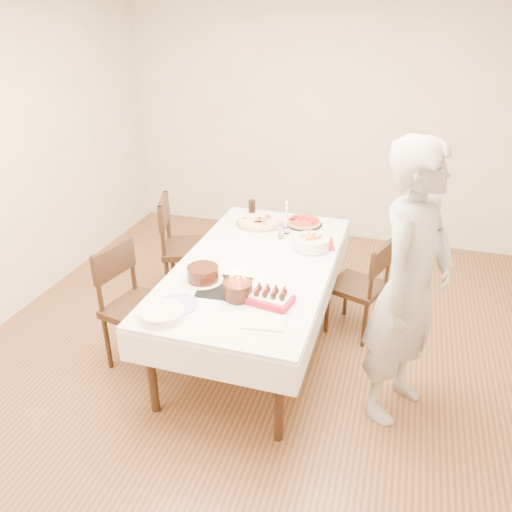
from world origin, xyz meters
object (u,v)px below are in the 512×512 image
(person, at_px, (410,288))
(cola_glass, at_px, (252,206))
(chair_left_dessert, at_px, (141,309))
(dining_table, at_px, (256,304))
(chair_left_savory, at_px, (190,248))
(taper_candle, at_px, (286,217))
(birthday_cake, at_px, (238,285))
(pizza_pepperoni, at_px, (304,222))
(pasta_bowl, at_px, (312,243))
(chair_right_savory, at_px, (357,286))
(layer_cake, at_px, (203,274))
(strawberry_box, at_px, (270,298))
(pizza_white, at_px, (260,222))

(person, distance_m, cola_glass, 2.02)
(chair_left_dessert, bearing_deg, person, -166.55)
(dining_table, bearing_deg, chair_left_savory, 145.42)
(taper_candle, distance_m, birthday_cake, 1.14)
(chair_left_dessert, bearing_deg, taper_candle, -116.92)
(pizza_pepperoni, distance_m, taper_candle, 0.29)
(pizza_pepperoni, bearing_deg, chair_left_dessert, -125.87)
(cola_glass, xyz_separation_m, birthday_cake, (0.38, -1.51, 0.04))
(pizza_pepperoni, bearing_deg, pasta_bowl, -70.46)
(chair_right_savory, height_order, layer_cake, layer_cake)
(taper_candle, bearing_deg, chair_right_savory, -15.07)
(chair_right_savory, bearing_deg, strawberry_box, -97.83)
(chair_left_savory, bearing_deg, layer_cake, 100.36)
(birthday_cake, bearing_deg, strawberry_box, 1.22)
(chair_right_savory, height_order, cola_glass, cola_glass)
(pizza_pepperoni, bearing_deg, cola_glass, 164.82)
(taper_candle, relative_size, cola_glass, 2.49)
(chair_right_savory, distance_m, cola_glass, 1.28)
(person, xyz_separation_m, pizza_white, (-1.31, 1.12, -0.17))
(person, distance_m, pasta_bowl, 1.09)
(person, bearing_deg, pizza_white, 73.91)
(dining_table, xyz_separation_m, birthday_cake, (0.04, -0.53, 0.47))
(chair_left_savory, xyz_separation_m, person, (1.93, -0.96, 0.44))
(cola_glass, xyz_separation_m, layer_cake, (0.06, -1.37, -0.00))
(dining_table, distance_m, strawberry_box, 0.71)
(taper_candle, xyz_separation_m, birthday_cake, (-0.05, -1.13, -0.05))
(pizza_white, distance_m, layer_cake, 1.11)
(person, height_order, birthday_cake, person)
(cola_glass, bearing_deg, chair_left_dessert, -106.00)
(chair_right_savory, xyz_separation_m, taper_candle, (-0.66, 0.18, 0.47))
(dining_table, bearing_deg, chair_left_dessert, -148.10)
(chair_left_savory, height_order, chair_left_dessert, chair_left_savory)
(chair_left_dessert, distance_m, cola_glass, 1.55)
(pizza_pepperoni, bearing_deg, layer_cake, -111.00)
(chair_left_dessert, relative_size, strawberry_box, 3.36)
(person, distance_m, birthday_cake, 1.10)
(person, distance_m, pizza_pepperoni, 1.56)
(layer_cake, height_order, birthday_cake, birthday_cake)
(chair_left_dessert, xyz_separation_m, person, (1.88, 0.08, 0.46))
(person, distance_m, pizza_white, 1.74)
(chair_left_dessert, bearing_deg, chair_right_savory, -137.94)
(chair_right_savory, xyz_separation_m, chair_left_dessert, (-1.51, -0.90, 0.05))
(layer_cake, height_order, strawberry_box, layer_cake)
(chair_left_dessert, xyz_separation_m, strawberry_box, (1.02, -0.05, 0.30))
(dining_table, relative_size, person, 1.13)
(layer_cake, distance_m, strawberry_box, 0.56)
(pizza_pepperoni, xyz_separation_m, layer_cake, (-0.47, -1.22, 0.04))
(chair_left_savory, bearing_deg, chair_left_dessert, 73.64)
(cola_glass, bearing_deg, taper_candle, -41.45)
(strawberry_box, bearing_deg, chair_right_savory, 62.93)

